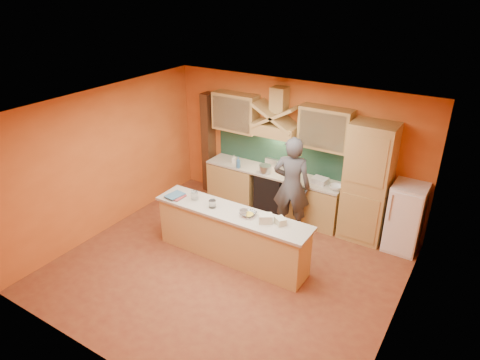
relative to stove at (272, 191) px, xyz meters
The scene contains 36 objects.
floor 2.27m from the stove, 82.23° to the right, with size 5.50×5.00×0.01m, color brown.
ceiling 3.23m from the stove, 82.23° to the right, with size 5.50×5.00×0.01m, color white.
wall_back 1.04m from the stove, 45.00° to the left, with size 5.50×0.02×2.80m, color orange.
wall_front 4.80m from the stove, 86.35° to the right, with size 5.50×0.02×2.80m, color orange.
wall_left 3.43m from the stove, 138.08° to the right, with size 0.02×5.00×2.80m, color orange.
wall_right 3.88m from the stove, 35.80° to the right, with size 0.02×5.00×2.80m, color orange.
base_cabinet_left 0.95m from the stove, behind, with size 1.10×0.60×0.86m, color tan.
base_cabinet_right 0.95m from the stove, ahead, with size 1.10×0.60×0.86m, color tan.
counter_top 0.45m from the stove, behind, with size 3.00×0.62×0.04m, color #BAB09D.
stove is the anchor object (origin of this frame).
backsplash 0.85m from the stove, 90.00° to the left, with size 3.00×0.03×0.70m, color #193729.
range_hood 1.37m from the stove, 90.00° to the left, with size 0.92×0.50×0.24m, color tan.
hood_chimney 1.96m from the stove, 90.00° to the left, with size 0.30×0.30×0.50m, color tan.
upper_cabinet_left 1.85m from the stove, behind, with size 1.00×0.35×0.80m, color tan.
upper_cabinet_right 1.85m from the stove, ahead, with size 1.00×0.35×0.80m, color tan.
pantry_column 2.07m from the stove, ahead, with size 0.80×0.60×2.30m, color tan.
fridge 2.71m from the stove, ahead, with size 0.58×0.60×1.30m, color white.
trim_column_left 1.89m from the stove, behind, with size 0.20×0.30×2.30m, color #472816.
island_body 1.91m from the stove, 83.99° to the right, with size 2.80×0.55×0.88m, color #D9B76F.
island_top 1.97m from the stove, 83.99° to the right, with size 2.90×0.62×0.05m, color #BAB09D.
person 1.00m from the stove, 38.00° to the right, with size 0.72×0.47×1.96m, color #4C4C51.
pot_large 0.57m from the stove, 126.83° to the right, with size 0.24×0.24×0.17m, color #B6B5BD.
pot_small 0.55m from the stove, 52.54° to the left, with size 0.20×0.20×0.15m, color silver.
soap_bottle_a 1.09m from the stove, behind, with size 0.08×0.08×0.18m, color silver.
soap_bottle_b 0.96m from the stove, 161.79° to the right, with size 0.10×0.10×0.25m, color #346491.
bowl_back 1.49m from the stove, ahead, with size 0.26×0.26×0.08m, color silver.
dish_rack 1.15m from the stove, ahead, with size 0.30×0.23×0.11m, color silver.
book_lower 2.29m from the stove, 116.71° to the right, with size 0.21×0.28×0.03m, color #AF3E3F.
book_upper 2.32m from the stove, 118.63° to the right, with size 0.24×0.33×0.03m, color #3F6B8B.
jar_large 2.06m from the stove, 107.66° to the right, with size 0.13×0.13×0.16m, color silver.
jar_small 2.04m from the stove, 94.69° to the right, with size 0.12×0.12×0.14m, color silver.
kitchen_scale 2.05m from the stove, 76.64° to the right, with size 0.11×0.11×0.09m, color silver.
mixing_bowl 2.01m from the stove, 74.61° to the right, with size 0.27×0.27×0.07m, color white.
cloth 2.03m from the stove, 74.28° to the right, with size 0.22×0.17×0.01m, color beige.
grocery_bag_a 2.16m from the stove, 65.53° to the right, with size 0.21×0.17×0.14m, color beige.
grocery_bag_b 2.20m from the stove, 58.97° to the right, with size 0.18×0.14×0.11m, color beige.
Camera 1 is at (3.40, -5.02, 4.58)m, focal length 32.00 mm.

